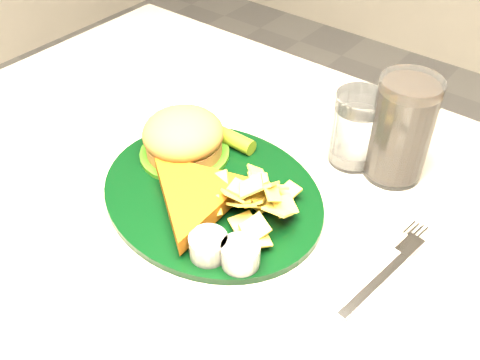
% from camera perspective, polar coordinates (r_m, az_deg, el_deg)
% --- Properties ---
extents(table, '(1.20, 0.80, 0.75)m').
position_cam_1_polar(table, '(1.05, 0.33, -17.27)').
color(table, '#B0A99F').
rests_on(table, ground).
extents(dinner_plate, '(0.39, 0.34, 0.08)m').
position_cam_1_polar(dinner_plate, '(0.74, -3.12, 0.47)').
color(dinner_plate, black).
rests_on(dinner_plate, table).
extents(water_glass, '(0.09, 0.09, 0.12)m').
position_cam_1_polar(water_glass, '(0.81, 12.31, 5.37)').
color(water_glass, white).
rests_on(water_glass, table).
extents(cola_glass, '(0.11, 0.11, 0.16)m').
position_cam_1_polar(cola_glass, '(0.79, 16.82, 5.18)').
color(cola_glass, black).
rests_on(cola_glass, table).
extents(fork_napkin, '(0.15, 0.19, 0.01)m').
position_cam_1_polar(fork_napkin, '(0.68, 14.53, -10.25)').
color(fork_napkin, white).
rests_on(fork_napkin, table).
extents(spoon, '(0.06, 0.13, 0.01)m').
position_cam_1_polar(spoon, '(0.81, -9.66, 1.08)').
color(spoon, white).
rests_on(spoon, table).
extents(ramekin, '(0.05, 0.05, 0.03)m').
position_cam_1_polar(ramekin, '(0.93, -6.17, 7.78)').
color(ramekin, white).
rests_on(ramekin, table).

